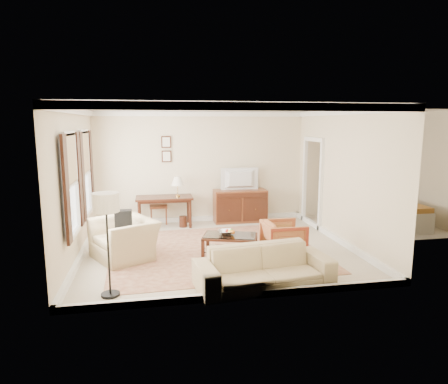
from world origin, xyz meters
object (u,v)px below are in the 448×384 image
object	(u,v)px
sideboard	(240,206)
club_armchair	(124,232)
writing_desk	(164,201)
tv	(240,172)
coffee_table	(230,240)
sofa	(264,261)
striped_armchair	(284,237)

from	to	relation	value
sideboard	club_armchair	bearing A→B (deg)	-139.31
writing_desk	tv	world-z (taller)	tv
writing_desk	club_armchair	size ratio (longest dim) A/B	1.19
coffee_table	sofa	bearing A→B (deg)	-80.76
sideboard	sofa	size ratio (longest dim) A/B	0.63
tv	striped_armchair	world-z (taller)	tv
tv	striped_armchair	distance (m)	3.06
writing_desk	striped_armchair	xyz separation A→B (m)	(2.21, -2.77, -0.27)
writing_desk	sideboard	xyz separation A→B (m)	(2.00, 0.15, -0.23)
coffee_table	club_armchair	bearing A→B (deg)	172.20
tv	coffee_table	size ratio (longest dim) A/B	0.81
club_armchair	sideboard	bearing A→B (deg)	102.21
tv	coffee_table	distance (m)	3.00
tv	sofa	bearing A→B (deg)	82.32
sideboard	tv	world-z (taller)	tv
club_armchair	sofa	world-z (taller)	club_armchair
tv	club_armchair	distance (m)	3.84
striped_armchair	club_armchair	size ratio (longest dim) A/B	0.66
club_armchair	sofa	bearing A→B (deg)	23.11
tv	sideboard	bearing A→B (deg)	-90.00
coffee_table	striped_armchair	size ratio (longest dim) A/B	1.52
tv	club_armchair	xyz separation A→B (m)	(-2.86, -2.43, -0.82)
sofa	sideboard	bearing A→B (deg)	75.34
coffee_table	writing_desk	bearing A→B (deg)	114.53
tv	striped_armchair	size ratio (longest dim) A/B	1.22
tv	coffee_table	world-z (taller)	tv
striped_armchair	club_armchair	world-z (taller)	club_armchair
sideboard	tv	xyz separation A→B (m)	(0.00, -0.02, 0.90)
striped_armchair	club_armchair	xyz separation A→B (m)	(-3.07, 0.47, 0.13)
sideboard	striped_armchair	bearing A→B (deg)	-85.81
striped_armchair	tv	bearing A→B (deg)	3.93
writing_desk	sofa	bearing A→B (deg)	-70.87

